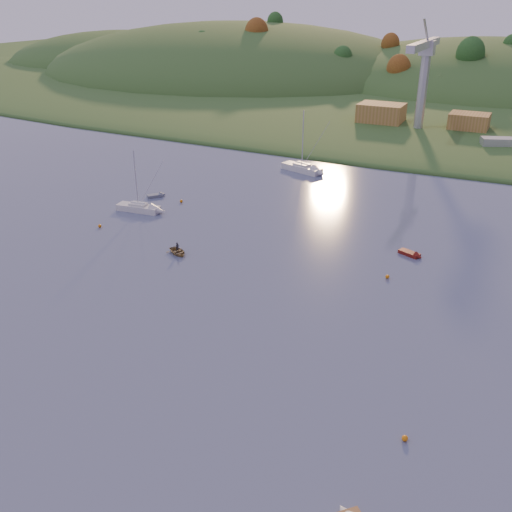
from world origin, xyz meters
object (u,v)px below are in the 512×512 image
at_px(sailboat_far, 302,168).
at_px(grey_dinghy, 159,195).
at_px(sailboat_near, 138,207).
at_px(red_tender, 413,255).
at_px(canoe, 178,252).

xyz_separation_m(sailboat_far, grey_dinghy, (-16.48, -25.44, -0.52)).
relative_size(sailboat_near, sailboat_far, 0.83).
height_order(sailboat_far, red_tender, sailboat_far).
distance_m(canoe, red_tender, 31.86).
height_order(sailboat_near, sailboat_far, sailboat_far).
bearing_deg(canoe, grey_dinghy, 69.18).
xyz_separation_m(sailboat_far, canoe, (-0.15, -44.21, -0.42)).
height_order(red_tender, grey_dinghy, grey_dinghy).
height_order(sailboat_near, canoe, sailboat_near).
distance_m(red_tender, grey_dinghy, 45.57).
bearing_deg(sailboat_near, canoe, -43.05).
distance_m(sailboat_near, red_tender, 44.03).
bearing_deg(red_tender, canoe, -132.32).
relative_size(sailboat_near, red_tender, 2.77).
bearing_deg(grey_dinghy, sailboat_near, -130.90).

